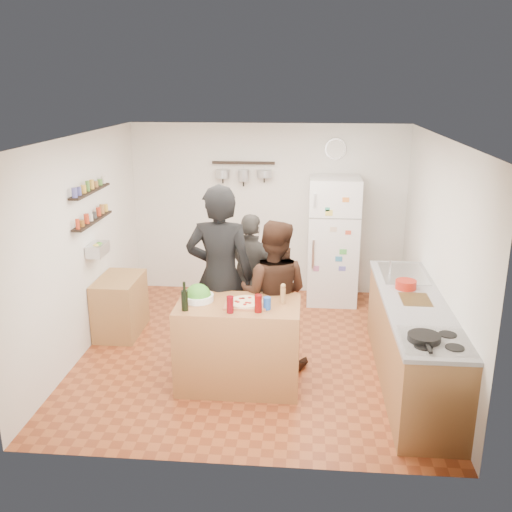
# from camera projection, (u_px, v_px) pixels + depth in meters

# --- Properties ---
(room_shell) EXTENTS (4.20, 4.20, 4.20)m
(room_shell) POSITION_uv_depth(u_px,v_px,m) (258.00, 241.00, 6.76)
(room_shell) COLOR brown
(room_shell) RESTS_ON ground
(prep_island) EXTENTS (1.25, 0.72, 0.91)m
(prep_island) POSITION_uv_depth(u_px,v_px,m) (239.00, 344.00, 5.90)
(prep_island) COLOR brown
(prep_island) RESTS_ON floor
(pizza_board) EXTENTS (0.42, 0.34, 0.02)m
(pizza_board) POSITION_uv_depth(u_px,v_px,m) (246.00, 304.00, 5.73)
(pizza_board) COLOR #9B5B38
(pizza_board) RESTS_ON prep_island
(pizza) EXTENTS (0.34, 0.34, 0.02)m
(pizza) POSITION_uv_depth(u_px,v_px,m) (246.00, 302.00, 5.73)
(pizza) COLOR beige
(pizza) RESTS_ON pizza_board
(salad_bowl) EXTENTS (0.32, 0.32, 0.06)m
(salad_bowl) POSITION_uv_depth(u_px,v_px,m) (198.00, 298.00, 5.84)
(salad_bowl) COLOR silver
(salad_bowl) RESTS_ON prep_island
(wine_bottle) EXTENTS (0.07, 0.07, 0.20)m
(wine_bottle) POSITION_uv_depth(u_px,v_px,m) (185.00, 301.00, 5.56)
(wine_bottle) COLOR black
(wine_bottle) RESTS_ON prep_island
(wine_glass_near) EXTENTS (0.07, 0.07, 0.17)m
(wine_glass_near) POSITION_uv_depth(u_px,v_px,m) (230.00, 305.00, 5.51)
(wine_glass_near) COLOR #58070D
(wine_glass_near) RESTS_ON prep_island
(wine_glass_far) EXTENTS (0.07, 0.07, 0.18)m
(wine_glass_far) POSITION_uv_depth(u_px,v_px,m) (258.00, 303.00, 5.53)
(wine_glass_far) COLOR #590807
(wine_glass_far) RESTS_ON prep_island
(pepper_mill) EXTENTS (0.05, 0.05, 0.17)m
(pepper_mill) POSITION_uv_depth(u_px,v_px,m) (283.00, 296.00, 5.75)
(pepper_mill) COLOR olive
(pepper_mill) RESTS_ON prep_island
(salt_canister) EXTENTS (0.08, 0.08, 0.12)m
(salt_canister) POSITION_uv_depth(u_px,v_px,m) (267.00, 303.00, 5.60)
(salt_canister) COLOR #1B4396
(salt_canister) RESTS_ON prep_island
(person_left) EXTENTS (0.75, 0.50, 2.04)m
(person_left) POSITION_uv_depth(u_px,v_px,m) (220.00, 277.00, 6.22)
(person_left) COLOR black
(person_left) RESTS_ON floor
(person_center) EXTENTS (0.88, 0.73, 1.67)m
(person_center) POSITION_uv_depth(u_px,v_px,m) (273.00, 294.00, 6.23)
(person_center) COLOR black
(person_center) RESTS_ON floor
(person_back) EXTENTS (1.00, 0.59, 1.60)m
(person_back) POSITION_uv_depth(u_px,v_px,m) (251.00, 280.00, 6.76)
(person_back) COLOR #2F2C2A
(person_back) RESTS_ON floor
(counter_run) EXTENTS (0.63, 2.63, 0.90)m
(counter_run) POSITION_uv_depth(u_px,v_px,m) (412.00, 342.00, 5.96)
(counter_run) COLOR #9E7042
(counter_run) RESTS_ON floor
(stove_top) EXTENTS (0.60, 0.62, 0.02)m
(stove_top) POSITION_uv_depth(u_px,v_px,m) (436.00, 342.00, 4.92)
(stove_top) COLOR white
(stove_top) RESTS_ON counter_run
(skillet) EXTENTS (0.28, 0.28, 0.05)m
(skillet) POSITION_uv_depth(u_px,v_px,m) (424.00, 338.00, 4.91)
(skillet) COLOR black
(skillet) RESTS_ON stove_top
(sink) EXTENTS (0.50, 0.80, 0.03)m
(sink) POSITION_uv_depth(u_px,v_px,m) (403.00, 274.00, 6.63)
(sink) COLOR silver
(sink) RESTS_ON counter_run
(cutting_board) EXTENTS (0.30, 0.40, 0.02)m
(cutting_board) POSITION_uv_depth(u_px,v_px,m) (415.00, 300.00, 5.85)
(cutting_board) COLOR brown
(cutting_board) RESTS_ON counter_run
(red_bowl) EXTENTS (0.22, 0.22, 0.09)m
(red_bowl) POSITION_uv_depth(u_px,v_px,m) (406.00, 284.00, 6.14)
(red_bowl) COLOR #9F1E12
(red_bowl) RESTS_ON counter_run
(fridge) EXTENTS (0.70, 0.68, 1.80)m
(fridge) POSITION_uv_depth(u_px,v_px,m) (333.00, 241.00, 8.08)
(fridge) COLOR white
(fridge) RESTS_ON floor
(wall_clock) EXTENTS (0.30, 0.03, 0.30)m
(wall_clock) POSITION_uv_depth(u_px,v_px,m) (336.00, 149.00, 8.02)
(wall_clock) COLOR silver
(wall_clock) RESTS_ON back_wall
(spice_shelf_lower) EXTENTS (0.12, 1.00, 0.02)m
(spice_shelf_lower) POSITION_uv_depth(u_px,v_px,m) (93.00, 221.00, 6.67)
(spice_shelf_lower) COLOR black
(spice_shelf_lower) RESTS_ON left_wall
(spice_shelf_upper) EXTENTS (0.12, 1.00, 0.02)m
(spice_shelf_upper) POSITION_uv_depth(u_px,v_px,m) (90.00, 191.00, 6.57)
(spice_shelf_upper) COLOR black
(spice_shelf_upper) RESTS_ON left_wall
(produce_basket) EXTENTS (0.18, 0.35, 0.14)m
(produce_basket) POSITION_uv_depth(u_px,v_px,m) (98.00, 249.00, 6.77)
(produce_basket) COLOR silver
(produce_basket) RESTS_ON left_wall
(side_table) EXTENTS (0.50, 0.80, 0.73)m
(side_table) POSITION_uv_depth(u_px,v_px,m) (120.00, 305.00, 7.16)
(side_table) COLOR #AA7947
(side_table) RESTS_ON floor
(pot_rack) EXTENTS (0.90, 0.04, 0.04)m
(pot_rack) POSITION_uv_depth(u_px,v_px,m) (243.00, 163.00, 8.12)
(pot_rack) COLOR black
(pot_rack) RESTS_ON back_wall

